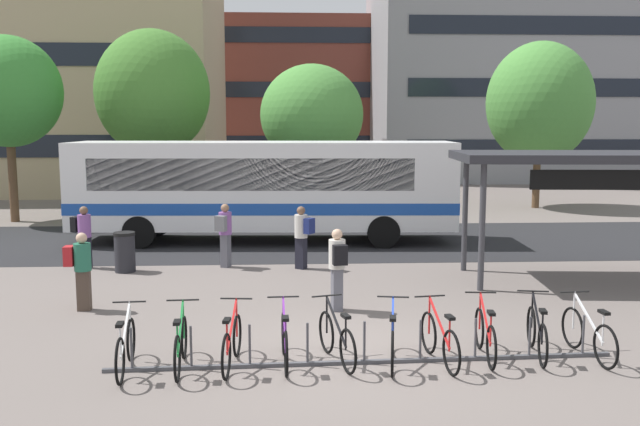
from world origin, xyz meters
TOP-DOWN VIEW (x-y plane):
  - ground at (0.00, 0.00)m, footprint 200.00×200.00m
  - bus_lane_asphalt at (0.00, 10.68)m, footprint 80.00×7.20m
  - city_bus at (-1.58, 10.68)m, footprint 12.12×3.11m
  - bike_rack at (0.28, -0.66)m, footprint 8.15×0.43m
  - parked_bicycle_white_0 at (-3.42, -0.83)m, footprint 0.52×1.72m
  - parked_bicycle_green_1 at (-2.59, -0.76)m, footprint 0.52×1.72m
  - parked_bicycle_red_2 at (-1.81, -0.71)m, footprint 0.52×1.72m
  - parked_bicycle_purple_3 at (-0.98, -0.64)m, footprint 0.52×1.72m
  - parked_bicycle_black_4 at (-0.15, -0.58)m, footprint 0.63×1.67m
  - parked_bicycle_blue_5 at (0.72, -0.72)m, footprint 0.52×1.71m
  - parked_bicycle_red_6 at (1.48, -0.71)m, footprint 0.52×1.71m
  - parked_bicycle_red_7 at (2.27, -0.51)m, footprint 0.52×1.72m
  - parked_bicycle_black_8 at (3.15, -0.46)m, footprint 0.52×1.71m
  - parked_bicycle_white_9 at (3.97, -0.56)m, footprint 0.52×1.72m
  - transit_shelter at (6.33, 4.79)m, footprint 6.55×3.41m
  - commuter_black_pack_0 at (-6.26, 6.91)m, footprint 0.60×0.50m
  - commuter_red_pack_1 at (-5.12, 2.75)m, footprint 0.53×0.35m
  - commuter_black_pack_2 at (0.09, 2.44)m, footprint 0.39×0.56m
  - commuter_grey_pack_3 at (-2.56, 6.79)m, footprint 0.48×0.60m
  - commuter_navy_pack_4 at (-0.53, 6.49)m, footprint 0.60×0.56m
  - trash_bin at (-5.08, 6.38)m, footprint 0.55×0.55m
  - street_tree_0 at (-6.28, 17.15)m, footprint 4.57×4.57m
  - street_tree_1 at (0.13, 16.76)m, footprint 4.16×4.16m
  - street_tree_2 at (10.24, 18.82)m, footprint 4.63×4.63m
  - street_tree_3 at (-11.41, 15.63)m, footprint 4.00×4.00m
  - building_left_wing at (-16.67, 29.14)m, footprint 23.56×12.18m
  - building_right_wing at (15.56, 35.83)m, footprint 20.77×11.36m
  - building_centre_block at (2.71, 43.81)m, footprint 18.70×10.80m

SIDE VIEW (x-z plane):
  - ground at x=0.00m, z-range 0.00..0.00m
  - bus_lane_asphalt at x=0.00m, z-range 0.00..0.01m
  - bike_rack at x=0.28m, z-range -0.25..0.45m
  - parked_bicycle_white_0 at x=-3.42m, z-range -0.11..0.88m
  - parked_bicycle_green_1 at x=-2.59m, z-range -0.11..0.88m
  - parked_bicycle_red_2 at x=-1.81m, z-range -0.11..0.88m
  - parked_bicycle_purple_3 at x=-0.98m, z-range -0.11..0.88m
  - parked_bicycle_black_4 at x=-0.15m, z-range -0.11..0.88m
  - parked_bicycle_blue_5 at x=0.72m, z-range -0.11..0.88m
  - parked_bicycle_red_6 at x=1.48m, z-range -0.11..0.88m
  - parked_bicycle_red_7 at x=2.27m, z-range -0.11..0.88m
  - parked_bicycle_black_8 at x=3.15m, z-range -0.11..0.88m
  - parked_bicycle_white_9 at x=3.97m, z-range -0.11..0.88m
  - trash_bin at x=-5.08m, z-range 0.00..1.03m
  - commuter_red_pack_1 at x=-5.12m, z-range 0.12..1.73m
  - commuter_black_pack_0 at x=-6.26m, z-range 0.12..1.76m
  - commuter_navy_pack_4 at x=-0.53m, z-range 0.12..1.78m
  - commuter_black_pack_2 at x=0.09m, z-range 0.13..1.82m
  - commuter_grey_pack_3 at x=-2.56m, z-range 0.13..1.82m
  - city_bus at x=-1.58m, z-range 0.18..3.38m
  - transit_shelter at x=6.33m, z-range 1.35..4.46m
  - street_tree_1 at x=0.13m, z-range 1.03..7.17m
  - street_tree_2 at x=10.24m, z-range 0.99..8.31m
  - street_tree_3 at x=-11.41m, z-range 1.42..8.48m
  - street_tree_0 at x=-6.28m, z-range 1.21..8.73m
  - building_centre_block at x=2.71m, z-range 0.00..11.44m
  - building_left_wing at x=-16.67m, z-range 0.00..17.61m
  - building_right_wing at x=15.56m, z-range 0.00..22.04m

